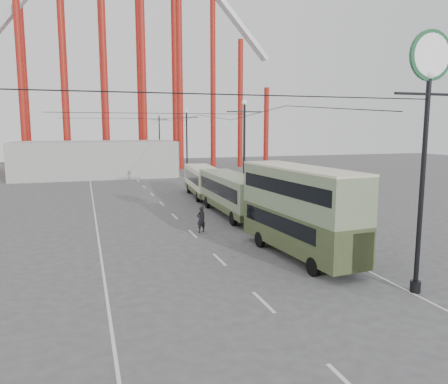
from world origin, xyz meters
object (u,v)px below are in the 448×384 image
object	(u,v)px
lamp_post_near	(427,105)
single_decker_green	(232,192)
single_decker_cream	(203,180)
pedestrian	(201,219)
double_decker_bus	(300,207)

from	to	relation	value
lamp_post_near	single_decker_green	bearing A→B (deg)	96.34
single_decker_cream	single_decker_green	bearing A→B (deg)	-86.44
pedestrian	lamp_post_near	bearing A→B (deg)	93.99
lamp_post_near	pedestrian	world-z (taller)	lamp_post_near
double_decker_bus	single_decker_green	size ratio (longest dim) A/B	0.82
pedestrian	single_decker_cream	bearing A→B (deg)	-125.97
lamp_post_near	double_decker_bus	xyz separation A→B (m)	(-2.35, 6.16, -5.11)
single_decker_green	single_decker_cream	xyz separation A→B (m)	(0.18, 9.60, -0.12)
pedestrian	single_decker_green	bearing A→B (deg)	-148.05
double_decker_bus	single_decker_cream	xyz separation A→B (m)	(0.50, 21.71, -1.07)
lamp_post_near	single_decker_cream	xyz separation A→B (m)	(-1.85, 27.87, -6.18)
double_decker_bus	pedestrian	bearing A→B (deg)	112.32
single_decker_cream	lamp_post_near	bearing A→B (deg)	-81.55
double_decker_bus	single_decker_green	world-z (taller)	double_decker_bus
single_decker_green	pedestrian	world-z (taller)	single_decker_green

